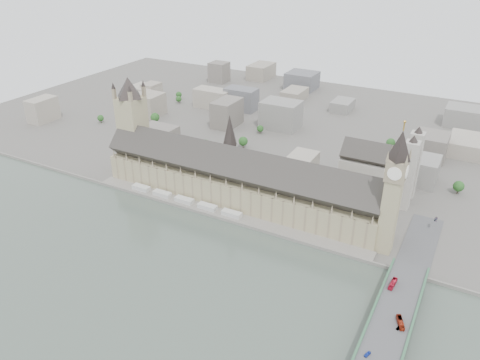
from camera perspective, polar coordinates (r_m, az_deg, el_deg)
The scene contains 18 objects.
ground at distance 420.26m, azimuth -1.74°, elevation -3.80°, with size 900.00×900.00×0.00m, color #595651.
river_thames at distance 318.77m, azimuth -17.50°, elevation -17.23°, with size 600.00×600.00×0.00m, color #424D45.
embankment_wall at distance 408.53m, azimuth -2.80°, elevation -4.58°, with size 600.00×1.50×3.00m, color gray.
river_terrace at distance 414.24m, azimuth -2.26°, elevation -4.16°, with size 270.00×15.00×2.00m, color gray.
terrace_tents at distance 432.26m, azimuth -6.81°, elevation -2.44°, with size 118.00×7.00×4.00m.
palace_of_westminster at distance 424.10m, azimuth -0.45°, elevation 0.03°, with size 265.00×40.73×55.44m.
elizabeth_tower at distance 358.22m, azimuth 18.27°, elevation -0.53°, with size 17.00×17.00×107.50m.
victoria_tower at distance 481.67m, azimuth -12.99°, elevation 6.96°, with size 30.00×30.00×100.00m.
central_tower at distance 418.76m, azimuth -1.25°, elevation 4.97°, with size 13.00×13.00×48.00m.
westminster_bridge at distance 307.93m, azimuth 17.42°, elevation -17.80°, with size 25.00×325.00×10.25m, color #474749.
westminster_abbey at distance 453.81m, azimuth 16.66°, elevation 1.06°, with size 68.00×36.00×64.00m.
city_skyline_inland at distance 616.88m, azimuth 9.84°, elevation 8.18°, with size 720.00×360.00×38.00m, color gray, non-canonical shape.
park_trees at distance 466.85m, azimuth 0.88°, elevation 0.63°, with size 110.00×30.00×15.00m, color #184419, non-canonical shape.
red_bus_north at distance 336.25m, azimuth 18.13°, elevation -11.91°, with size 2.90×12.38×3.45m, color red.
red_bus_south at distance 309.46m, azimuth 18.97°, elevation -16.09°, with size 2.80×11.97×3.33m, color #9F2913.
car_blue at distance 287.28m, azimuth 15.26°, elevation -19.79°, with size 1.94×4.83×1.64m, color #1933A7.
car_silver at distance 307.17m, azimuth 18.80°, elevation -16.69°, with size 1.45×4.16×1.37m, color gray.
car_approach at distance 420.01m, azimuth 22.77°, elevation -4.44°, with size 2.29×5.63×1.63m, color gray.
Camera 1 is at (182.99, -309.78, 217.18)m, focal length 35.00 mm.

